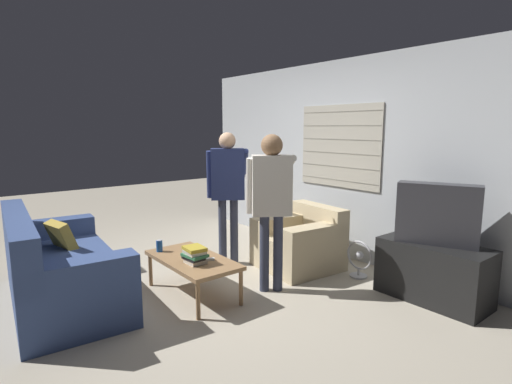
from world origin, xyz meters
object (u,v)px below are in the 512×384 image
(armchair_beige, at_px, (301,243))
(spare_remote, at_px, (208,259))
(person_right_standing, at_px, (271,193))
(person_left_standing, at_px, (228,182))
(book_stack, at_px, (195,255))
(couch_blue, at_px, (58,270))
(tv, at_px, (438,214))
(coffee_table, at_px, (193,261))
(soda_can, at_px, (159,246))
(floor_fan, at_px, (359,259))

(armchair_beige, xyz_separation_m, spare_remote, (0.07, -1.37, 0.10))
(person_right_standing, bearing_deg, person_left_standing, 115.05)
(book_stack, relative_size, spare_remote, 1.87)
(couch_blue, height_order, person_right_standing, person_right_standing)
(couch_blue, height_order, person_left_standing, person_left_standing)
(spare_remote, bearing_deg, tv, 79.79)
(couch_blue, distance_m, book_stack, 1.34)
(coffee_table, bearing_deg, armchair_beige, 86.30)
(person_left_standing, xyz_separation_m, spare_remote, (0.74, -0.76, -0.63))
(soda_can, relative_size, spare_remote, 0.95)
(spare_remote, relative_size, floor_fan, 0.31)
(coffee_table, relative_size, soda_can, 8.57)
(couch_blue, xyz_separation_m, armchair_beige, (0.77, 2.56, -0.03))
(soda_can, height_order, floor_fan, soda_can)
(coffee_table, relative_size, person_left_standing, 0.66)
(couch_blue, height_order, book_stack, couch_blue)
(armchair_beige, height_order, book_stack, armchair_beige)
(person_left_standing, xyz_separation_m, person_right_standing, (0.97, -0.14, 0.00))
(person_right_standing, height_order, spare_remote, person_right_standing)
(couch_blue, relative_size, spare_remote, 15.12)
(coffee_table, relative_size, tv, 1.41)
(spare_remote, bearing_deg, couch_blue, -95.67)
(armchair_beige, bearing_deg, person_left_standing, 48.20)
(person_left_standing, relative_size, book_stack, 6.60)
(soda_can, xyz_separation_m, spare_remote, (0.57, 0.25, -0.05))
(armchair_beige, bearing_deg, person_right_standing, 118.07)
(armchair_beige, height_order, floor_fan, armchair_beige)
(armchair_beige, relative_size, soda_can, 7.45)
(tv, bearing_deg, soda_can, 21.50)
(coffee_table, bearing_deg, book_stack, -22.18)
(floor_fan, bearing_deg, book_stack, -108.49)
(couch_blue, bearing_deg, person_left_standing, 91.91)
(book_stack, bearing_deg, soda_can, -169.57)
(tv, distance_m, floor_fan, 1.07)
(person_left_standing, distance_m, soda_can, 1.17)
(coffee_table, height_order, tv, tv)
(person_left_standing, height_order, book_stack, person_left_standing)
(book_stack, height_order, soda_can, book_stack)
(person_left_standing, bearing_deg, armchair_beige, -13.41)
(coffee_table, xyz_separation_m, person_right_standing, (0.40, 0.70, 0.68))
(book_stack, xyz_separation_m, floor_fan, (0.60, 1.79, -0.27))
(armchair_beige, height_order, spare_remote, armchair_beige)
(book_stack, xyz_separation_m, soda_can, (-0.56, -0.10, -0.02))
(person_right_standing, distance_m, spare_remote, 0.92)
(person_left_standing, height_order, soda_can, person_left_standing)
(couch_blue, relative_size, coffee_table, 1.86)
(book_stack, bearing_deg, spare_remote, 85.34)
(armchair_beige, xyz_separation_m, person_right_standing, (0.31, -0.75, 0.73))
(person_right_standing, bearing_deg, tv, -14.56)
(person_left_standing, xyz_separation_m, soda_can, (0.16, -1.01, -0.58))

